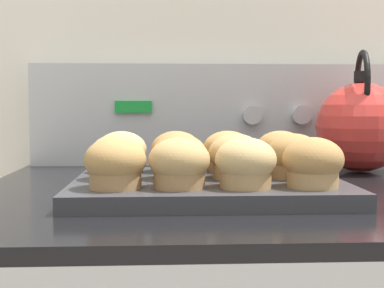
% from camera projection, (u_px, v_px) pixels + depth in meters
% --- Properties ---
extents(wall_back, '(8.00, 0.05, 2.40)m').
position_uv_depth(wall_back, '(214.00, 29.00, 1.16)').
color(wall_back, silver).
rests_on(wall_back, ground_plane).
extents(control_panel, '(0.76, 0.07, 0.21)m').
position_uv_depth(control_panel, '(217.00, 115.00, 1.12)').
color(control_panel, '#B7BABF').
rests_on(control_panel, stove_range).
extents(muffin_pan, '(0.37, 0.29, 0.02)m').
position_uv_depth(muffin_pan, '(207.00, 187.00, 0.75)').
color(muffin_pan, '#38383D').
rests_on(muffin_pan, stove_range).
extents(muffin_r0_c0, '(0.08, 0.08, 0.06)m').
position_uv_depth(muffin_r0_c0, '(115.00, 164.00, 0.66)').
color(muffin_r0_c0, '#A37A4C').
rests_on(muffin_r0_c0, muffin_pan).
extents(muffin_r0_c1, '(0.08, 0.08, 0.06)m').
position_uv_depth(muffin_r0_c1, '(179.00, 164.00, 0.66)').
color(muffin_r0_c1, '#A37A4C').
rests_on(muffin_r0_c1, muffin_pan).
extents(muffin_r0_c2, '(0.08, 0.08, 0.06)m').
position_uv_depth(muffin_r0_c2, '(246.00, 164.00, 0.66)').
color(muffin_r0_c2, tan).
rests_on(muffin_r0_c2, muffin_pan).
extents(muffin_r0_c3, '(0.08, 0.08, 0.06)m').
position_uv_depth(muffin_r0_c3, '(313.00, 164.00, 0.67)').
color(muffin_r0_c3, tan).
rests_on(muffin_r0_c3, muffin_pan).
extents(muffin_r1_c0, '(0.08, 0.08, 0.06)m').
position_uv_depth(muffin_r1_c0, '(117.00, 158.00, 0.74)').
color(muffin_r1_c0, tan).
rests_on(muffin_r1_c0, muffin_pan).
extents(muffin_r1_c1, '(0.08, 0.08, 0.06)m').
position_uv_depth(muffin_r1_c1, '(179.00, 158.00, 0.74)').
color(muffin_r1_c1, tan).
rests_on(muffin_r1_c1, muffin_pan).
extents(muffin_r1_c2, '(0.08, 0.08, 0.06)m').
position_uv_depth(muffin_r1_c2, '(236.00, 157.00, 0.75)').
color(muffin_r1_c2, tan).
rests_on(muffin_r1_c2, muffin_pan).
extents(muffin_r1_c3, '(0.08, 0.08, 0.06)m').
position_uv_depth(muffin_r1_c3, '(294.00, 157.00, 0.75)').
color(muffin_r1_c3, '#A37A4C').
rests_on(muffin_r1_c3, muffin_pan).
extents(muffin_r2_c0, '(0.08, 0.08, 0.06)m').
position_uv_depth(muffin_r2_c0, '(121.00, 153.00, 0.82)').
color(muffin_r2_c0, tan).
rests_on(muffin_r2_c0, muffin_pan).
extents(muffin_r2_c1, '(0.08, 0.08, 0.06)m').
position_uv_depth(muffin_r2_c1, '(176.00, 152.00, 0.82)').
color(muffin_r2_c1, tan).
rests_on(muffin_r2_c1, muffin_pan).
extents(muffin_r2_c2, '(0.08, 0.08, 0.06)m').
position_uv_depth(muffin_r2_c2, '(228.00, 152.00, 0.83)').
color(muffin_r2_c2, tan).
rests_on(muffin_r2_c2, muffin_pan).
extents(muffin_r2_c3, '(0.08, 0.08, 0.06)m').
position_uv_depth(muffin_r2_c3, '(280.00, 152.00, 0.83)').
color(muffin_r2_c3, '#A37A4C').
rests_on(muffin_r2_c3, muffin_pan).
extents(tea_kettle, '(0.17, 0.20, 0.23)m').
position_uv_depth(tea_kettle, '(361.00, 125.00, 1.00)').
color(tea_kettle, red).
rests_on(tea_kettle, stove_range).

